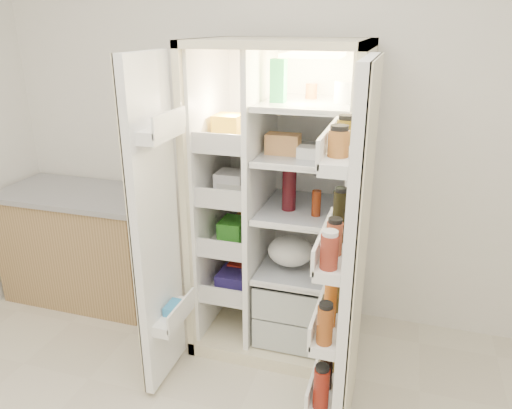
% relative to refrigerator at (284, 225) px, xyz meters
% --- Properties ---
extents(wall_back, '(4.00, 0.02, 2.70)m').
position_rel_refrigerator_xyz_m(wall_back, '(-0.03, 0.35, 0.61)').
color(wall_back, white).
rests_on(wall_back, floor).
extents(refrigerator, '(0.92, 0.70, 1.80)m').
position_rel_refrigerator_xyz_m(refrigerator, '(0.00, 0.00, 0.00)').
color(refrigerator, beige).
rests_on(refrigerator, floor).
extents(freezer_door, '(0.15, 0.40, 1.72)m').
position_rel_refrigerator_xyz_m(freezer_door, '(-0.51, -0.60, 0.15)').
color(freezer_door, white).
rests_on(freezer_door, floor).
extents(fridge_door, '(0.17, 0.58, 1.72)m').
position_rel_refrigerator_xyz_m(fridge_door, '(0.46, -0.69, 0.13)').
color(fridge_door, white).
rests_on(fridge_door, floor).
extents(kitchen_counter, '(1.10, 0.58, 0.80)m').
position_rel_refrigerator_xyz_m(kitchen_counter, '(-1.46, 0.04, -0.34)').
color(kitchen_counter, '#A38351').
rests_on(kitchen_counter, floor).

